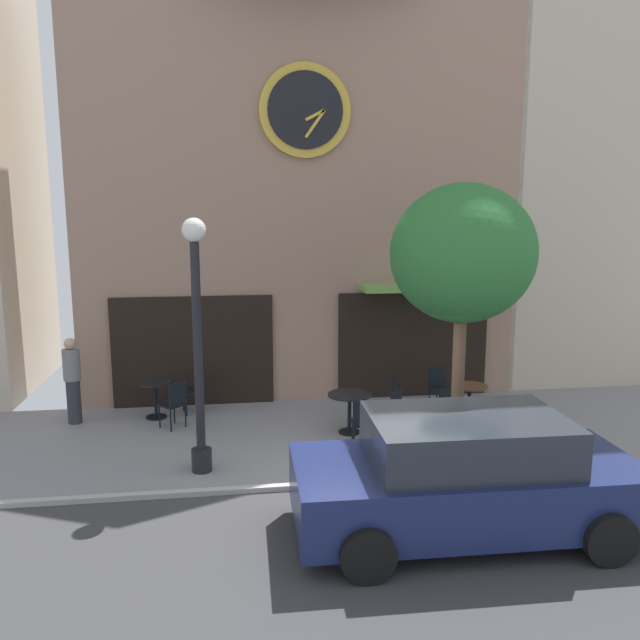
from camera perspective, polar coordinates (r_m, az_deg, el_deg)
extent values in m
cube|color=gray|center=(11.81, 3.40, -10.28)|extent=(26.18, 4.41, 0.05)
cube|color=#38383A|center=(7.31, 12.25, -24.29)|extent=(26.18, 6.02, 0.05)
cube|color=#A8A5A0|center=(9.81, 5.99, -14.29)|extent=(26.18, 0.12, 0.08)
cube|color=#9E7A66|center=(14.47, -1.98, 10.73)|extent=(9.43, 2.67, 8.49)
cylinder|color=gold|center=(13.22, -1.36, 18.41)|extent=(1.84, 0.10, 1.84)
cylinder|color=black|center=(13.16, -1.33, 18.44)|extent=(1.51, 0.04, 1.51)
cube|color=gold|center=(13.13, -0.47, 18.05)|extent=(0.40, 0.03, 0.24)
cube|color=gold|center=(13.11, -0.45, 17.32)|extent=(0.42, 0.03, 0.56)
cube|color=black|center=(13.36, -11.38, -2.79)|extent=(3.30, 0.10, 2.30)
cube|color=black|center=(13.89, 8.42, -2.21)|extent=(3.30, 0.10, 2.30)
cube|color=#72A84C|center=(13.47, 10.09, 2.97)|extent=(3.02, 0.90, 0.12)
cube|color=beige|center=(17.62, 25.40, 18.52)|extent=(6.32, 3.27, 13.90)
cylinder|color=black|center=(10.31, -10.65, -12.32)|extent=(0.32, 0.32, 0.36)
cylinder|color=black|center=(9.82, -10.95, -3.58)|extent=(0.14, 0.14, 3.58)
sphere|color=white|center=(9.55, -11.35, 8.00)|extent=(0.36, 0.36, 0.36)
cylinder|color=brown|center=(10.28, 12.36, -5.81)|extent=(0.20, 0.20, 2.61)
ellipsoid|color=#2D7033|center=(9.93, 12.81, 5.89)|extent=(2.25, 2.03, 2.14)
cylinder|color=black|center=(12.89, -14.64, -7.03)|extent=(0.07, 0.07, 0.72)
cylinder|color=black|center=(13.00, -14.57, -8.48)|extent=(0.40, 0.40, 0.03)
cylinder|color=black|center=(12.79, -14.71, -5.49)|extent=(0.66, 0.66, 0.03)
cylinder|color=black|center=(11.69, 2.68, -8.47)|extent=(0.07, 0.07, 0.73)
cylinder|color=black|center=(11.80, 2.66, -10.08)|extent=(0.40, 0.40, 0.03)
cylinder|color=black|center=(11.58, 2.69, -6.76)|extent=(0.80, 0.80, 0.03)
cylinder|color=black|center=(12.49, 13.33, -7.48)|extent=(0.07, 0.07, 0.74)
cylinder|color=black|center=(12.60, 13.26, -9.02)|extent=(0.40, 0.40, 0.03)
cylinder|color=brown|center=(12.38, 13.40, -5.84)|extent=(0.68, 0.68, 0.03)
cube|color=black|center=(12.03, 6.04, -7.54)|extent=(0.42, 0.42, 0.04)
cube|color=black|center=(12.02, 6.88, -6.45)|extent=(0.06, 0.38, 0.45)
cylinder|color=black|center=(12.21, 5.01, -8.37)|extent=(0.03, 0.03, 0.45)
cylinder|color=black|center=(11.90, 5.47, -8.87)|extent=(0.03, 0.03, 0.45)
cylinder|color=black|center=(12.30, 6.54, -8.25)|extent=(0.03, 0.03, 0.45)
cylinder|color=black|center=(12.00, 7.05, -8.74)|extent=(0.03, 0.03, 0.45)
cube|color=black|center=(11.80, 11.90, -8.06)|extent=(0.57, 0.57, 0.04)
cube|color=black|center=(11.57, 11.60, -7.24)|extent=(0.31, 0.29, 0.45)
cylinder|color=black|center=(11.96, 12.94, -8.98)|extent=(0.03, 0.03, 0.45)
cylinder|color=black|center=(12.08, 11.43, -8.73)|extent=(0.03, 0.03, 0.45)
cylinder|color=black|center=(11.66, 12.32, -9.46)|extent=(0.03, 0.03, 0.45)
cylinder|color=black|center=(11.78, 10.77, -9.20)|extent=(0.03, 0.03, 0.45)
cube|color=black|center=(12.24, -13.23, -7.45)|extent=(0.57, 0.57, 0.04)
cube|color=black|center=(12.04, -12.75, -6.61)|extent=(0.31, 0.29, 0.45)
cylinder|color=black|center=(12.53, -13.04, -8.10)|extent=(0.03, 0.03, 0.45)
cylinder|color=black|center=(12.34, -14.31, -8.44)|extent=(0.03, 0.03, 0.45)
cylinder|color=black|center=(12.28, -12.07, -8.45)|extent=(0.03, 0.03, 0.45)
cylinder|color=black|center=(12.08, -13.34, -8.81)|extent=(0.03, 0.03, 0.45)
cube|color=black|center=(11.44, 6.06, -8.47)|extent=(0.56, 0.56, 0.04)
cube|color=black|center=(11.29, 6.90, -7.54)|extent=(0.28, 0.31, 0.45)
cylinder|color=black|center=(11.73, 5.68, -9.16)|extent=(0.03, 0.03, 0.45)
cylinder|color=black|center=(11.45, 4.88, -9.64)|extent=(0.03, 0.03, 0.45)
cylinder|color=black|center=(11.59, 7.19, -9.43)|extent=(0.03, 0.03, 0.45)
cylinder|color=black|center=(11.30, 6.42, -9.93)|extent=(0.03, 0.03, 0.45)
cube|color=black|center=(13.00, 10.87, -6.32)|extent=(0.45, 0.45, 0.04)
cube|color=black|center=(13.10, 10.56, -5.16)|extent=(0.38, 0.09, 0.45)
cylinder|color=black|center=(12.85, 10.48, -7.55)|extent=(0.03, 0.03, 0.45)
cylinder|color=black|center=(12.99, 11.85, -7.40)|extent=(0.03, 0.03, 0.45)
cylinder|color=black|center=(13.14, 9.84, -7.13)|extent=(0.03, 0.03, 0.45)
cylinder|color=black|center=(13.28, 11.18, -6.99)|extent=(0.03, 0.03, 0.45)
cube|color=black|center=(13.02, -11.42, -6.32)|extent=(0.49, 0.49, 0.04)
cube|color=black|center=(12.99, -10.67, -5.30)|extent=(0.13, 0.38, 0.45)
cylinder|color=black|center=(13.21, -12.26, -7.12)|extent=(0.03, 0.03, 0.45)
cylinder|color=black|center=(12.89, -11.99, -7.54)|extent=(0.03, 0.03, 0.45)
cylinder|color=black|center=(13.27, -10.80, -6.99)|extent=(0.03, 0.03, 0.45)
cylinder|color=black|center=(12.95, -10.50, -7.41)|extent=(0.03, 0.03, 0.45)
cube|color=black|center=(10.97, 3.93, -9.27)|extent=(0.45, 0.45, 0.04)
cube|color=black|center=(10.72, 4.02, -8.45)|extent=(0.38, 0.09, 0.45)
cylinder|color=black|center=(11.22, 4.73, -10.06)|extent=(0.03, 0.03, 0.45)
cylinder|color=black|center=(11.19, 2.97, -10.08)|extent=(0.03, 0.03, 0.45)
cylinder|color=black|center=(10.90, 4.90, -10.67)|extent=(0.03, 0.03, 0.45)
cylinder|color=black|center=(10.87, 3.08, -10.70)|extent=(0.03, 0.03, 0.45)
cylinder|color=#2D2D38|center=(13.06, -21.36, -6.88)|extent=(0.28, 0.28, 0.85)
cylinder|color=slate|center=(12.88, -21.57, -3.79)|extent=(0.35, 0.35, 0.60)
sphere|color=tan|center=(12.79, -21.69, -2.00)|extent=(0.22, 0.22, 0.22)
cube|color=navy|center=(8.41, 12.94, -14.64)|extent=(4.33, 1.88, 0.75)
cube|color=#262B33|center=(8.17, 13.13, -10.46)|extent=(2.44, 1.63, 0.60)
cylinder|color=black|center=(8.39, 24.67, -17.51)|extent=(0.64, 0.23, 0.64)
cylinder|color=black|center=(9.81, 19.08, -13.03)|extent=(0.64, 0.23, 0.64)
cylinder|color=black|center=(7.42, 4.32, -20.39)|extent=(0.64, 0.23, 0.64)
cylinder|color=black|center=(8.99, 2.02, -14.64)|extent=(0.64, 0.23, 0.64)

